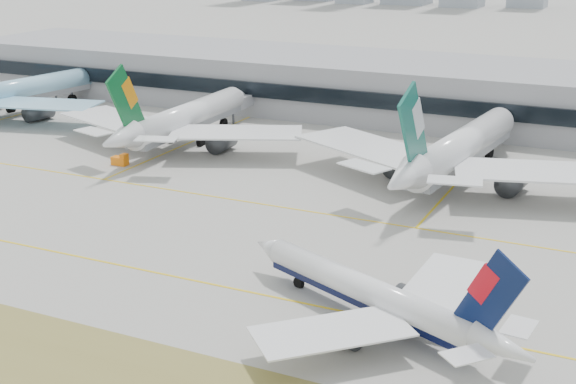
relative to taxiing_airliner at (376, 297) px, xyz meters
The scene contains 7 objects.
ground 34.59m from the taxiing_airliner, 169.20° to the left, with size 3000.00×3000.00×0.00m, color gray.
taxiing_airliner is the anchor object (origin of this frame).
widebody_korean 151.86m from the taxiing_airliner, 150.16° to the left, with size 64.56×63.82×23.28m.
widebody_eva 98.25m from the taxiing_airliner, 136.87° to the left, with size 64.90×63.34×23.13m.
widebody_cathay 65.92m from the taxiing_airliner, 94.89° to the left, with size 69.81×68.66×25.01m.
terminal 125.95m from the taxiing_airliner, 105.56° to the left, with size 280.00×43.10×15.00m.
gse_b 88.57m from the taxiing_airliner, 148.12° to the left, with size 3.55×2.00×2.60m.
Camera 1 is at (63.62, -96.47, 48.96)m, focal length 50.00 mm.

